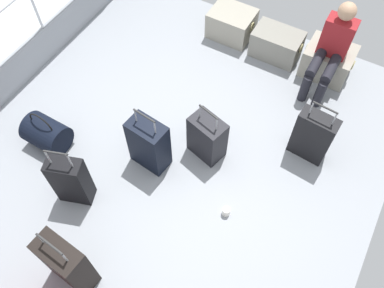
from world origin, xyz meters
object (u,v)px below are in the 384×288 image
at_px(suitcase_2, 149,144).
at_px(duffel_bag, 47,134).
at_px(passenger_seated, 332,48).
at_px(cargo_crate_0, 232,24).
at_px(suitcase_0, 67,264).
at_px(suitcase_6, 71,181).
at_px(cargo_crate_2, 328,61).
at_px(suitcase_5, 207,137).
at_px(suitcase_3, 313,136).
at_px(paper_cup, 226,211).
at_px(cargo_crate_1, 277,44).

height_order(suitcase_2, duffel_bag, suitcase_2).
bearing_deg(duffel_bag, passenger_seated, 45.52).
bearing_deg(cargo_crate_0, suitcase_0, -87.05).
relative_size(suitcase_6, duffel_bag, 1.67).
xyz_separation_m(cargo_crate_0, cargo_crate_2, (1.34, -0.03, 0.01)).
bearing_deg(suitcase_5, suitcase_0, -103.03).
bearing_deg(suitcase_5, passenger_seated, 65.18).
distance_m(suitcase_0, suitcase_3, 2.71).
bearing_deg(suitcase_6, passenger_seated, 58.91).
relative_size(passenger_seated, paper_cup, 10.83).
relative_size(cargo_crate_0, suitcase_2, 0.72).
bearing_deg(duffel_bag, suitcase_3, 26.92).
xyz_separation_m(suitcase_0, suitcase_3, (1.39, 2.33, -0.03)).
bearing_deg(duffel_bag, suitcase_0, -41.41).
xyz_separation_m(suitcase_0, suitcase_2, (-0.06, 1.40, -0.03)).
xyz_separation_m(cargo_crate_1, suitcase_3, (0.90, -1.22, 0.14)).
relative_size(suitcase_0, duffel_bag, 1.70).
relative_size(cargo_crate_1, paper_cup, 6.47).
bearing_deg(passenger_seated, cargo_crate_1, 167.08).
height_order(suitcase_2, suitcase_6, suitcase_6).
relative_size(cargo_crate_0, paper_cup, 6.00).
bearing_deg(cargo_crate_1, suitcase_2, -104.07).
bearing_deg(suitcase_5, suitcase_3, 28.73).
xyz_separation_m(cargo_crate_1, paper_cup, (0.46, -2.32, -0.13)).
bearing_deg(suitcase_2, paper_cup, -9.07).
height_order(passenger_seated, suitcase_6, passenger_seated).
relative_size(cargo_crate_0, cargo_crate_1, 0.93).
relative_size(passenger_seated, suitcase_3, 1.32).
xyz_separation_m(passenger_seated, suitcase_0, (-1.16, -3.40, -0.22)).
bearing_deg(cargo_crate_1, duffel_bag, -123.24).
distance_m(suitcase_3, suitcase_6, 2.51).
relative_size(passenger_seated, duffel_bag, 2.10).
xyz_separation_m(cargo_crate_2, duffel_bag, (-2.32, -2.55, -0.01)).
distance_m(cargo_crate_0, passenger_seated, 1.41).
bearing_deg(paper_cup, cargo_crate_0, 115.47).
distance_m(suitcase_2, suitcase_3, 1.72).
distance_m(suitcase_5, suitcase_6, 1.45).
distance_m(passenger_seated, suitcase_2, 2.35).
bearing_deg(cargo_crate_2, suitcase_3, -79.57).
xyz_separation_m(suitcase_3, suitcase_5, (-0.97, -0.53, -0.05)).
bearing_deg(cargo_crate_2, suitcase_2, -119.05).
xyz_separation_m(cargo_crate_2, suitcase_0, (-1.16, -3.58, 0.16)).
height_order(cargo_crate_0, suitcase_2, suitcase_2).
height_order(cargo_crate_2, suitcase_0, suitcase_0).
distance_m(passenger_seated, suitcase_3, 1.12).
height_order(cargo_crate_0, cargo_crate_2, cargo_crate_2).
height_order(cargo_crate_0, passenger_seated, passenger_seated).
xyz_separation_m(suitcase_5, suitcase_6, (-0.91, -1.13, 0.05)).
distance_m(cargo_crate_2, suitcase_0, 3.76).
relative_size(cargo_crate_2, paper_cup, 6.06).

